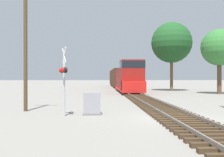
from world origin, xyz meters
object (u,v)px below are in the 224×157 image
tree_far_right (219,48)px  freight_train (120,78)px  crossing_signal_near (64,75)px  utility_pole (25,45)px  relay_cabinet (92,104)px  tree_mid_background (172,43)px

tree_far_right → freight_train: bearing=120.3°
freight_train → crossing_signal_near: size_ratio=11.75×
crossing_signal_near → utility_pole: bearing=-149.1°
freight_train → relay_cabinet: freight_train is taller
crossing_signal_near → relay_cabinet: crossing_signal_near is taller
utility_pole → tree_far_right: tree_far_right is taller
crossing_signal_near → tree_mid_background: size_ratio=0.34×
freight_train → utility_pole: utility_pole is taller
tree_far_right → crossing_signal_near: bearing=-133.1°
relay_cabinet → tree_far_right: tree_far_right is taller
crossing_signal_near → utility_pole: utility_pole is taller
relay_cabinet → utility_pole: (-4.39, 1.86, 3.64)m
crossing_signal_near → tree_mid_background: (13.80, 27.71, 5.57)m
freight_train → tree_mid_background: size_ratio=4.05×
tree_mid_background → utility_pole: bearing=-123.2°
freight_train → utility_pole: size_ratio=5.56×
relay_cabinet → tree_mid_background: (12.20, 27.25, 7.28)m
tree_far_right → tree_mid_background: bearing=115.3°
crossing_signal_near → tree_mid_background: tree_mid_background is taller
crossing_signal_near → tree_mid_background: bearing=134.2°
freight_train → tree_mid_background: bearing=-56.3°
utility_pole → tree_mid_background: tree_mid_background is taller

